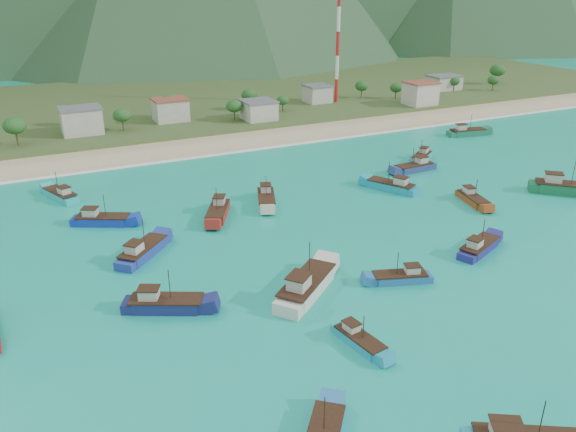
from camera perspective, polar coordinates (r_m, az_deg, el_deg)
name	(u,v)px	position (r m, az deg, el deg)	size (l,w,h in m)	color
ground	(376,266)	(89.68, 8.90, -5.06)	(600.00, 600.00, 0.00)	#0D998A
beach	(212,145)	(156.29, -7.77, 7.20)	(400.00, 18.00, 1.20)	beige
land	(157,104)	(213.59, -13.19, 11.02)	(400.00, 110.00, 2.40)	#385123
surf_line	(223,153)	(147.64, -6.57, 6.33)	(400.00, 2.50, 0.08)	white
village	(223,108)	(180.02, -6.61, 10.88)	(210.69, 33.28, 7.34)	beige
vegetation	(187,109)	(177.81, -10.22, 10.61)	(275.22, 25.23, 8.26)	#235623
radio_tower	(338,31)	(201.56, 5.12, 18.17)	(1.20, 1.20, 47.80)	red
boat_1	(415,168)	(135.96, 12.76, 4.80)	(10.83, 3.66, 6.32)	navy
boat_2	(165,305)	(79.06, -12.39, -8.78)	(11.37, 7.91, 6.55)	navy
boat_3	(266,199)	(113.21, -2.23, 1.70)	(6.96, 11.25, 6.40)	beige
boat_4	(401,278)	(85.74, 11.39, -6.21)	(9.32, 5.42, 5.29)	#2361A3
boat_5	(61,196)	(124.47, -22.08, 1.94)	(6.49, 10.64, 6.05)	#21B1B8
boat_7	(143,252)	(94.26, -14.56, -3.56)	(10.23, 10.31, 6.63)	#223697
boat_10	(392,187)	(122.15, 10.48, 2.95)	(8.08, 11.42, 6.59)	#1390B2
boat_11	(359,341)	(71.37, 7.22, -12.48)	(3.65, 8.46, 4.84)	#1C94B8
boat_12	(421,158)	(144.75, 13.39, 5.79)	(9.65, 7.86, 5.74)	#2499B7
boat_14	(467,133)	(172.20, 17.72, 8.07)	(11.87, 5.46, 6.76)	#1B6849
boat_17	(479,248)	(98.08, 18.83, -3.09)	(10.53, 6.56, 5.99)	navy
boat_19	(218,212)	(107.53, -7.12, 0.37)	(8.06, 11.21, 6.49)	maroon
boat_22	(565,188)	(131.90, 26.30, 2.53)	(12.85, 12.32, 8.12)	#17693F
boat_26	(306,287)	(80.78, 1.85, -7.23)	(13.27, 11.73, 8.12)	silver
boat_28	(473,200)	(119.31, 18.24, 1.58)	(4.96, 9.90, 5.62)	#953C18
boat_29	(102,220)	(108.69, -18.37, -0.43)	(10.97, 7.75, 6.33)	#1533AA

